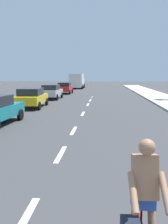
{
  "coord_description": "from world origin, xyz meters",
  "views": [
    {
      "loc": [
        1.44,
        -0.07,
        2.65
      ],
      "look_at": [
        0.6,
        10.33,
        1.1
      ],
      "focal_mm": 40.38,
      "sensor_mm": 36.0,
      "label": 1
    }
  ],
  "objects_px": {
    "parked_car_silver": "(51,91)",
    "parked_car_red": "(65,88)",
    "parked_car_yellow": "(31,97)",
    "cyclist": "(142,212)",
    "delivery_truck": "(77,81)"
  },
  "relations": [
    {
      "from": "parked_car_yellow",
      "to": "parked_car_red",
      "type": "relative_size",
      "value": 1.07
    },
    {
      "from": "parked_car_silver",
      "to": "parked_car_red",
      "type": "height_order",
      "value": "same"
    },
    {
      "from": "parked_car_yellow",
      "to": "parked_car_red",
      "type": "distance_m",
      "value": 15.21
    },
    {
      "from": "parked_car_silver",
      "to": "parked_car_yellow",
      "type": "bearing_deg",
      "value": -90.29
    },
    {
      "from": "cyclist",
      "to": "delivery_truck",
      "type": "relative_size",
      "value": 0.29
    },
    {
      "from": "parked_car_red",
      "to": "delivery_truck",
      "type": "bearing_deg",
      "value": 88.72
    },
    {
      "from": "parked_car_yellow",
      "to": "delivery_truck",
      "type": "relative_size",
      "value": 0.72
    },
    {
      "from": "parked_car_silver",
      "to": "delivery_truck",
      "type": "bearing_deg",
      "value": 89.28
    },
    {
      "from": "cyclist",
      "to": "parked_car_red",
      "type": "distance_m",
      "value": 32.52
    },
    {
      "from": "parked_car_silver",
      "to": "delivery_truck",
      "type": "xyz_separation_m",
      "value": [
        0.5,
        21.38,
        0.67
      ]
    },
    {
      "from": "parked_car_yellow",
      "to": "parked_car_red",
      "type": "height_order",
      "value": "same"
    },
    {
      "from": "cyclist",
      "to": "delivery_truck",
      "type": "distance_m",
      "value": 45.69
    },
    {
      "from": "parked_car_yellow",
      "to": "parked_car_silver",
      "type": "height_order",
      "value": "same"
    },
    {
      "from": "cyclist",
      "to": "parked_car_yellow",
      "type": "distance_m",
      "value": 17.92
    },
    {
      "from": "parked_car_yellow",
      "to": "cyclist",
      "type": "bearing_deg",
      "value": -71.28
    }
  ]
}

